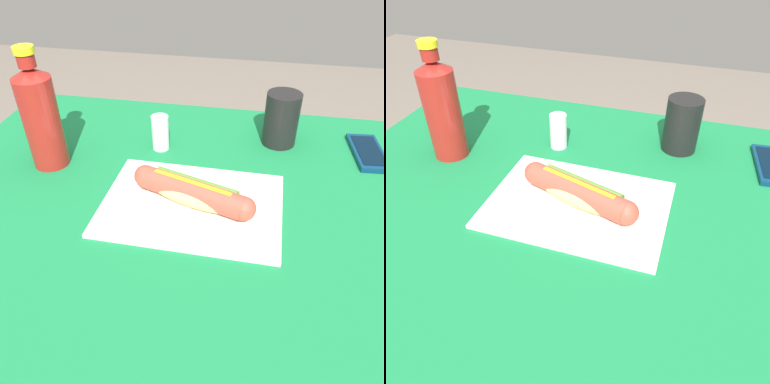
# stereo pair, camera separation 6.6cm
# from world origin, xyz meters

# --- Properties ---
(dining_table) EXTENTS (0.98, 0.80, 0.75)m
(dining_table) POSITION_xyz_m (0.00, 0.00, 0.60)
(dining_table) COLOR brown
(dining_table) RESTS_ON ground
(paper_wrapper) EXTENTS (0.31, 0.23, 0.01)m
(paper_wrapper) POSITION_xyz_m (0.02, 0.00, 0.76)
(paper_wrapper) COLOR silver
(paper_wrapper) RESTS_ON dining_table
(hot_dog) EXTENTS (0.22, 0.10, 0.05)m
(hot_dog) POSITION_xyz_m (0.02, 0.00, 0.78)
(hot_dog) COLOR #DBB26B
(hot_dog) RESTS_ON paper_wrapper
(soda_bottle) EXTENTS (0.07, 0.07, 0.23)m
(soda_bottle) POSITION_xyz_m (-0.29, 0.08, 0.86)
(soda_bottle) COLOR maroon
(soda_bottle) RESTS_ON dining_table
(drinking_cup) EXTENTS (0.07, 0.07, 0.11)m
(drinking_cup) POSITION_xyz_m (0.16, 0.25, 0.81)
(drinking_cup) COLOR black
(drinking_cup) RESTS_ON dining_table
(salt_shaker) EXTENTS (0.04, 0.04, 0.07)m
(salt_shaker) POSITION_xyz_m (-0.08, 0.18, 0.79)
(salt_shaker) COLOR silver
(salt_shaker) RESTS_ON dining_table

